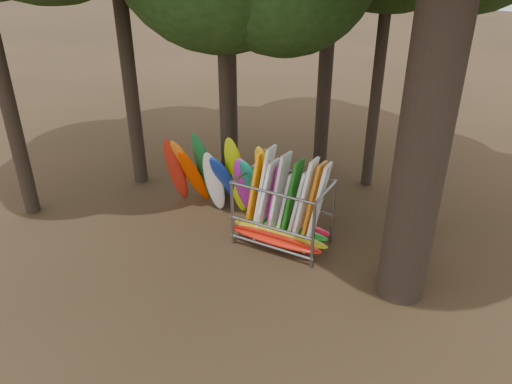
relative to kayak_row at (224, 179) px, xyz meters
The scene contains 4 objects.
ground 2.56m from the kayak_row, 60.30° to the right, with size 120.00×120.00×0.00m, color #47331E.
lake 58.11m from the kayak_row, 88.93° to the left, with size 160.00×160.00×0.00m, color gray.
kayak_row is the anchor object (origin of this frame).
storage_rack 2.54m from the kayak_row, 13.72° to the right, with size 3.11×1.55×2.91m.
Camera 1 is at (6.86, -10.28, 8.41)m, focal length 35.00 mm.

